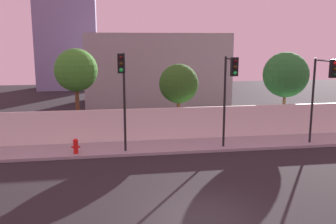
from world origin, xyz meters
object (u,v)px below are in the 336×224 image
Objects in this scene: traffic_light_right at (230,83)px; fire_hydrant at (76,145)px; traffic_light_center at (123,82)px; traffic_light_left at (323,83)px; roadside_tree_midleft at (179,84)px; roadside_tree_midright at (286,75)px; roadside_tree_leftmost at (76,71)px.

fire_hydrant is (-7.65, 0.58, -3.04)m from traffic_light_right.
traffic_light_center reaches higher than fire_hydrant.
roadside_tree_midleft is at bearing 147.06° from traffic_light_left.
roadside_tree_midright is (12.66, 3.54, 3.01)m from fire_hydrant.
roadside_tree_leftmost is (-2.48, 4.07, 0.25)m from traffic_light_center.
roadside_tree_midright is at bearing -0.00° from roadside_tree_midleft.
traffic_light_right is at bearing -27.99° from roadside_tree_leftmost.
roadside_tree_leftmost is at bearing 180.00° from roadside_tree_midright.
traffic_light_left is 12.94m from fire_hydrant.
roadside_tree_midleft is at bearing 0.00° from roadside_tree_leftmost.
roadside_tree_midright is (5.02, 4.12, -0.04)m from traffic_light_right.
roadside_tree_midleft is (5.85, 3.54, 2.56)m from fire_hydrant.
traffic_light_right is 0.95× the size of roadside_tree_midright.
roadside_tree_midright is at bearing 15.61° from fire_hydrant.
traffic_light_center is 0.94× the size of roadside_tree_leftmost.
roadside_tree_leftmost is 1.05× the size of roadside_tree_midright.
roadside_tree_midright is at bearing 39.41° from traffic_light_right.
roadside_tree_midleft is at bearing 180.00° from roadside_tree_midright.
roadside_tree_midright reaches higher than traffic_light_right.
roadside_tree_midright is at bearing 0.00° from roadside_tree_leftmost.
roadside_tree_leftmost reaches higher than traffic_light_left.
traffic_light_center is (-10.20, 0.28, 0.20)m from traffic_light_left.
traffic_light_left is 13.41m from roadside_tree_leftmost.
roadside_tree_midleft is (-6.71, 4.35, -0.43)m from traffic_light_left.
roadside_tree_midright is (10.29, 4.07, -0.17)m from traffic_light_center.
traffic_light_center is 4.77m from roadside_tree_leftmost.
roadside_tree_leftmost is at bearing 121.36° from traffic_light_center.
fire_hydrant is at bearing -164.39° from roadside_tree_midright.
roadside_tree_midright reaches higher than roadside_tree_midleft.
roadside_tree_leftmost reaches higher than traffic_light_center.
traffic_light_right is 4.52m from roadside_tree_midleft.
traffic_light_center is at bearing 179.45° from traffic_light_right.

